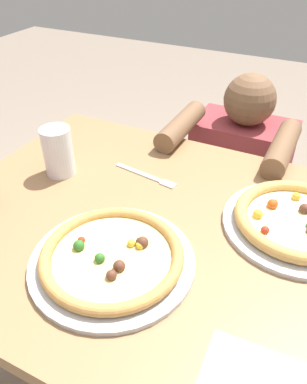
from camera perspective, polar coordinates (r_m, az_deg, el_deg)
name	(u,v)px	position (r m, az deg, el deg)	size (l,w,h in m)	color
dining_table	(165,261)	(1.00, 1.68, -10.24)	(1.15, 0.86, 0.75)	#936D47
pizza_near	(112,257)	(0.82, -6.19, -9.68)	(0.35, 0.35, 0.04)	#B7B7BC
pizza_far	(297,221)	(0.97, 20.60, -4.03)	(0.35, 0.35, 0.04)	#B7B7BC
water_cup_clear	(58,151)	(1.10, -14.09, 5.96)	(0.08, 0.08, 0.14)	silver
paper_napkin	(251,384)	(0.70, 14.30, -26.06)	(0.16, 0.14, 0.00)	white
fork	(148,176)	(1.09, -0.82, 2.37)	(0.20, 0.05, 0.00)	silver
diner_seated	(235,192)	(1.63, 12.05, -0.05)	(0.40, 0.52, 0.91)	#333847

